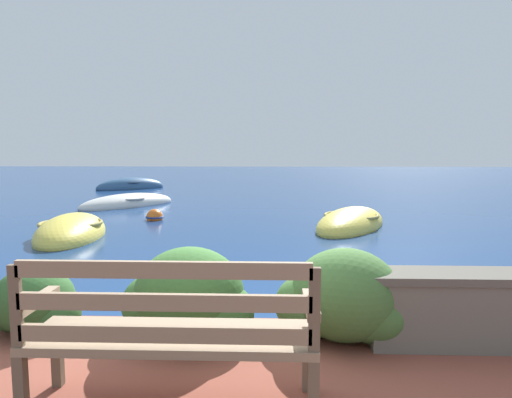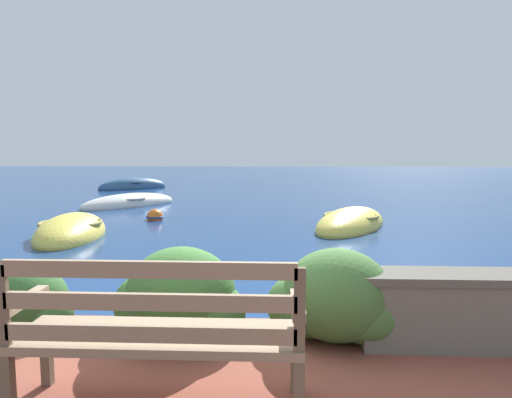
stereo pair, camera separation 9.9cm
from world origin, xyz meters
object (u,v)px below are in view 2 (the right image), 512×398
object	(u,v)px
rowboat_nearest	(71,234)
rowboat_outer	(133,187)
rowboat_mid	(351,224)
rowboat_far	(129,204)
mooring_buoy	(155,217)
park_bench	(158,330)

from	to	relation	value
rowboat_nearest	rowboat_outer	distance (m)	10.84
rowboat_mid	rowboat_far	world-z (taller)	rowboat_mid
rowboat_mid	rowboat_outer	world-z (taller)	rowboat_outer
mooring_buoy	rowboat_outer	bearing A→B (deg)	110.96
rowboat_nearest	rowboat_far	distance (m)	4.89
park_bench	rowboat_nearest	size ratio (longest dim) A/B	0.61
park_bench	rowboat_mid	world-z (taller)	park_bench
rowboat_mid	mooring_buoy	world-z (taller)	rowboat_mid
park_bench	rowboat_nearest	xyz separation A→B (m)	(-3.36, 6.19, -0.64)
rowboat_far	park_bench	bearing A→B (deg)	58.45
rowboat_mid	park_bench	bearing A→B (deg)	9.64
park_bench	mooring_buoy	world-z (taller)	park_bench
rowboat_nearest	rowboat_mid	bearing A→B (deg)	-85.59
rowboat_far	rowboat_outer	xyz separation A→B (m)	(-1.71, 5.75, 0.01)
rowboat_nearest	rowboat_far	size ratio (longest dim) A/B	0.88
rowboat_nearest	mooring_buoy	bearing A→B (deg)	-34.61
mooring_buoy	park_bench	bearing A→B (deg)	-74.77
rowboat_nearest	rowboat_outer	world-z (taller)	rowboat_outer
mooring_buoy	rowboat_nearest	bearing A→B (deg)	-115.56
rowboat_mid	rowboat_outer	xyz separation A→B (m)	(-7.82, 9.26, 0.01)
rowboat_mid	rowboat_outer	distance (m)	12.12
park_bench	mooring_buoy	bearing A→B (deg)	103.01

